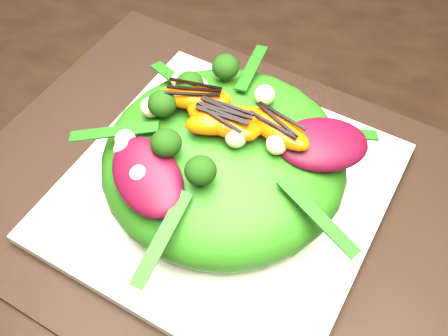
% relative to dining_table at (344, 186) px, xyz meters
% --- Properties ---
extents(dining_table, '(1.60, 0.90, 0.75)m').
position_rel_dining_table_xyz_m(dining_table, '(0.00, 0.00, 0.00)').
color(dining_table, black).
rests_on(dining_table, floor).
extents(placemat, '(0.58, 0.50, 0.00)m').
position_rel_dining_table_xyz_m(placemat, '(-0.12, -0.06, 0.02)').
color(placemat, black).
rests_on(placemat, dining_table).
extents(plate_base, '(0.35, 0.35, 0.01)m').
position_rel_dining_table_xyz_m(plate_base, '(-0.12, -0.06, 0.03)').
color(plate_base, silver).
rests_on(plate_base, placemat).
extents(salad_bowl, '(0.27, 0.27, 0.02)m').
position_rel_dining_table_xyz_m(salad_bowl, '(-0.12, -0.06, 0.04)').
color(salad_bowl, white).
rests_on(salad_bowl, plate_base).
extents(lettuce_mound, '(0.24, 0.24, 0.08)m').
position_rel_dining_table_xyz_m(lettuce_mound, '(-0.12, -0.06, 0.08)').
color(lettuce_mound, '#296A13').
rests_on(lettuce_mound, salad_bowl).
extents(radicchio_leaf, '(0.09, 0.08, 0.02)m').
position_rel_dining_table_xyz_m(radicchio_leaf, '(-0.03, -0.05, 0.11)').
color(radicchio_leaf, '#400618').
rests_on(radicchio_leaf, lettuce_mound).
extents(orange_segment, '(0.07, 0.05, 0.02)m').
position_rel_dining_table_xyz_m(orange_segment, '(-0.13, -0.02, 0.13)').
color(orange_segment, '#CA4303').
rests_on(orange_segment, lettuce_mound).
extents(broccoli_floret, '(0.04, 0.04, 0.03)m').
position_rel_dining_table_xyz_m(broccoli_floret, '(-0.18, -0.04, 0.13)').
color(broccoli_floret, black).
rests_on(broccoli_floret, lettuce_mound).
extents(macadamia_nut, '(0.02, 0.02, 0.02)m').
position_rel_dining_table_xyz_m(macadamia_nut, '(-0.09, -0.10, 0.12)').
color(macadamia_nut, '#C1BE88').
rests_on(macadamia_nut, lettuce_mound).
extents(balsamic_drizzle, '(0.04, 0.02, 0.00)m').
position_rel_dining_table_xyz_m(balsamic_drizzle, '(-0.13, -0.02, 0.14)').
color(balsamic_drizzle, black).
rests_on(balsamic_drizzle, orange_segment).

